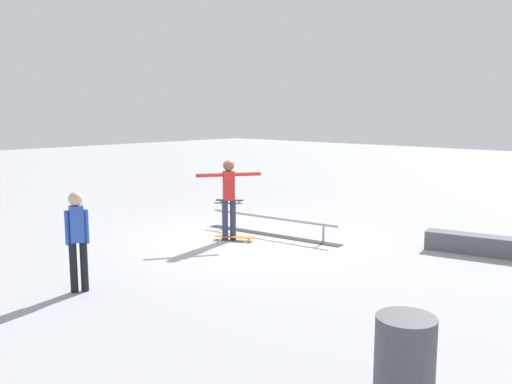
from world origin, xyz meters
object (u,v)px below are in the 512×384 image
skate_ledge (495,246)px  trash_bin (404,365)px  bystander_blue_shirt (77,236)px  skater_main (229,194)px  skateboard_main (235,237)px  loose_skateboard_black (230,200)px  grind_rail (272,227)px

skate_ledge → trash_bin: trash_bin is taller
trash_bin → bystander_blue_shirt: bearing=3.1°
skater_main → skateboard_main: (-0.11, -0.05, -0.90)m
skateboard_main → loose_skateboard_black: 4.61m
grind_rail → loose_skateboard_black: grind_rail is taller
loose_skateboard_black → skater_main: bearing=-79.8°
grind_rail → bystander_blue_shirt: bystander_blue_shirt is taller
skate_ledge → loose_skateboard_black: (7.74, -0.78, -0.11)m
skater_main → trash_bin: bearing=91.7°
skate_ledge → bystander_blue_shirt: size_ratio=1.65×
grind_rail → skater_main: bearing=60.8°
grind_rail → skateboard_main: bearing=65.9°
loose_skateboard_black → skate_ledge: bearing=-40.8°
skateboard_main → loose_skateboard_black: (3.35, -3.17, 0.00)m
skater_main → trash_bin: (-5.73, 3.49, -0.53)m
skate_ledge → skateboard_main: skate_ledge is taller
grind_rail → trash_bin: 6.95m
loose_skateboard_black → trash_bin: size_ratio=0.87×
bystander_blue_shirt → trash_bin: 5.09m
grind_rail → trash_bin: trash_bin is taller
grind_rail → trash_bin: bearing=133.4°
skate_ledge → trash_bin: 6.07m
grind_rail → skateboard_main: grind_rail is taller
grind_rail → trash_bin: size_ratio=3.73×
skater_main → skateboard_main: size_ratio=2.08×
skateboard_main → bystander_blue_shirt: bearing=70.4°
bystander_blue_shirt → skate_ledge: bearing=-6.9°
grind_rail → loose_skateboard_black: bearing=-39.6°
grind_rail → skate_ledge: (-4.13, -1.52, 0.00)m
loose_skateboard_black → trash_bin: bearing=-71.8°
skateboard_main → bystander_blue_shirt: 3.94m
skate_ledge → skateboard_main: size_ratio=3.08×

